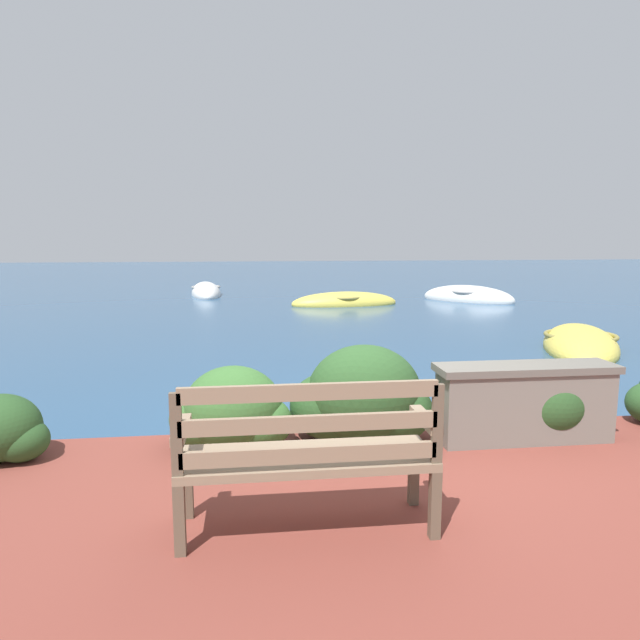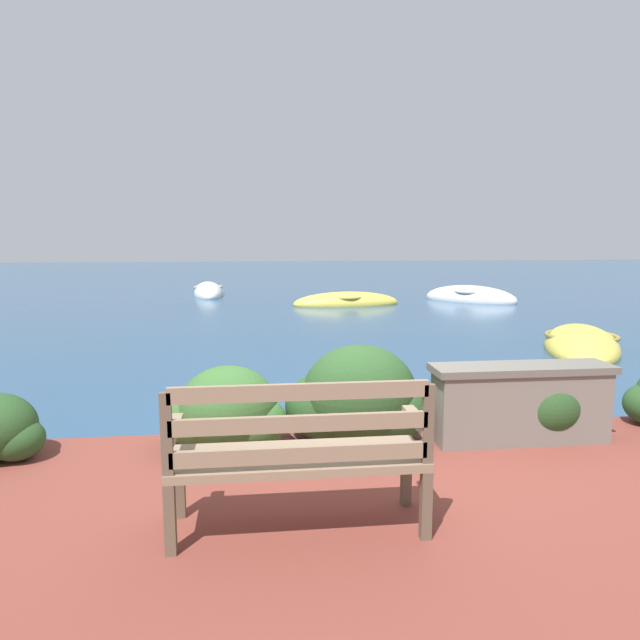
% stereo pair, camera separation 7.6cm
% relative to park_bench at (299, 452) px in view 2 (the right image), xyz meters
% --- Properties ---
extents(ground_plane, '(80.00, 80.00, 0.00)m').
position_rel_park_bench_xyz_m(ground_plane, '(0.80, 1.77, -0.70)').
color(ground_plane, navy).
extents(park_bench, '(1.48, 0.48, 0.93)m').
position_rel_park_bench_xyz_m(park_bench, '(0.00, 0.00, 0.00)').
color(park_bench, brown).
rests_on(park_bench, patio_terrace).
extents(stone_wall, '(1.51, 0.38, 0.65)m').
position_rel_park_bench_xyz_m(stone_wall, '(1.95, 1.28, -0.16)').
color(stone_wall, slate).
rests_on(stone_wall, patio_terrace).
extents(hedge_clump_left, '(0.99, 0.71, 0.67)m').
position_rel_park_bench_xyz_m(hedge_clump_left, '(-0.47, 1.40, -0.19)').
color(hedge_clump_left, '#38662D').
rests_on(hedge_clump_left, patio_terrace).
extents(hedge_clump_centre, '(1.19, 0.86, 0.81)m').
position_rel_park_bench_xyz_m(hedge_clump_centre, '(0.61, 1.46, -0.13)').
color(hedge_clump_centre, '#284C23').
rests_on(hedge_clump_centre, patio_terrace).
extents(hedge_clump_right, '(0.86, 0.62, 0.58)m').
position_rel_park_bench_xyz_m(hedge_clump_right, '(2.19, 1.37, -0.23)').
color(hedge_clump_right, '#284C23').
rests_on(hedge_clump_right, patio_terrace).
extents(rowboat_nearest, '(2.44, 3.27, 0.66)m').
position_rel_park_bench_xyz_m(rowboat_nearest, '(5.34, 5.95, -0.65)').
color(rowboat_nearest, '#DBC64C').
rests_on(rowboat_nearest, ground_plane).
extents(rowboat_mid, '(3.13, 1.31, 0.66)m').
position_rel_park_bench_xyz_m(rowboat_mid, '(2.36, 12.71, -0.65)').
color(rowboat_mid, '#DBC64C').
rests_on(rowboat_mid, ground_plane).
extents(rowboat_far, '(2.79, 2.73, 0.82)m').
position_rel_park_bench_xyz_m(rowboat_far, '(6.23, 13.30, -0.64)').
color(rowboat_far, silver).
rests_on(rowboat_far, ground_plane).
extents(rowboat_outer, '(1.27, 3.11, 0.74)m').
position_rel_park_bench_xyz_m(rowboat_outer, '(-1.73, 16.06, -0.64)').
color(rowboat_outer, silver).
rests_on(rowboat_outer, ground_plane).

